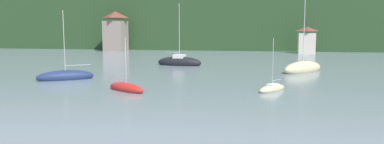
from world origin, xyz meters
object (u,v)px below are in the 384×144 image
Objects in this scene: sailboat_mid_5 at (272,89)px; shore_building_west at (116,32)px; sailboat_far_10 at (65,77)px; sailboat_far_9 at (179,62)px; sailboat_mid_6 at (126,88)px; sailboat_far_8 at (303,68)px; shore_building_westcentral at (307,41)px.

shore_building_west is at bearing -110.48° from sailboat_mid_5.
sailboat_far_9 is at bearing -152.57° from sailboat_far_10.
sailboat_mid_6 is 0.44× the size of sailboat_far_8.
sailboat_far_8 reaches higher than shore_building_westcentral.
sailboat_far_9 is at bearing 124.02° from sailboat_mid_6.
sailboat_far_8 reaches higher than sailboat_mid_5.
sailboat_far_10 is (-34.34, -52.38, -2.76)m from shore_building_westcentral.
sailboat_mid_5 is 0.63× the size of sailboat_far_10.
shore_building_westcentral is 63.52m from sailboat_mid_6.
sailboat_far_8 is 20.00m from sailboat_far_9.
shore_building_westcentral is 1.16× the size of sailboat_mid_6.
sailboat_far_10 is (-9.91, -19.08, -0.15)m from sailboat_far_9.
sailboat_far_9 reaches higher than sailboat_mid_5.
sailboat_far_8 is at bearing -9.42° from sailboat_far_9.
sailboat_far_10 is (14.96, -53.69, -4.76)m from shore_building_west.
sailboat_mid_6 is at bearing -81.85° from sailboat_far_9.
sailboat_far_9 is (-14.22, 22.87, 0.29)m from sailboat_mid_5.
shore_building_west reaches higher than sailboat_mid_6.
sailboat_mid_5 is (-10.22, -56.16, -2.90)m from shore_building_westcentral.
sailboat_far_10 reaches higher than shore_building_westcentral.
sailboat_far_8 reaches higher than shore_building_west.
shore_building_west is at bearing 133.84° from sailboat_far_9.
sailboat_far_9 is at bearing -67.98° from sailboat_far_8.
sailboat_mid_5 is 0.43× the size of sailboat_far_8.
sailboat_far_9 is at bearing -126.28° from shore_building_westcentral.
sailboat_far_8 reaches higher than sailboat_far_9.
sailboat_mid_6 is at bearing -67.44° from shore_building_west.
shore_building_westcentral is 0.51× the size of sailboat_far_8.
shore_building_westcentral is at bearing -1.52° from shore_building_west.
shore_building_west is 1.90× the size of sailboat_mid_6.
sailboat_far_8 is at bearing 79.26° from sailboat_mid_6.
sailboat_far_8 is 1.18× the size of sailboat_far_9.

